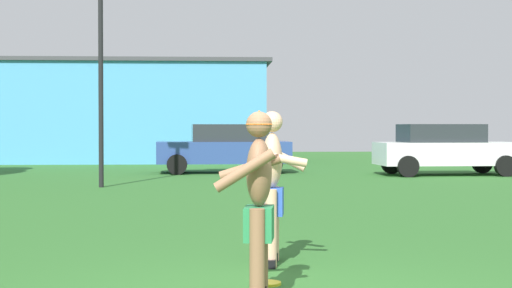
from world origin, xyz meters
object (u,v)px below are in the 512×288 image
at_px(frisbee, 267,283).
at_px(car_blue_mid_lot, 225,147).
at_px(player_in_blue, 273,184).
at_px(car_white_far_end, 445,149).
at_px(lamp_post, 101,40).
at_px(player_with_cap, 258,197).

relative_size(frisbee, car_blue_mid_lot, 0.06).
distance_m(player_in_blue, car_white_far_end, 16.69).
xyz_separation_m(player_in_blue, car_blue_mid_lot, (-0.29, 16.95, -0.05)).
relative_size(car_white_far_end, lamp_post, 0.73).
distance_m(frisbee, car_white_far_end, 17.80).
height_order(player_with_cap, car_blue_mid_lot, player_with_cap).
xyz_separation_m(car_white_far_end, lamp_post, (-9.95, -4.38, 2.82)).
distance_m(player_with_cap, lamp_post, 13.44).
bearing_deg(car_white_far_end, player_with_cap, -111.59).
bearing_deg(player_with_cap, player_in_blue, 81.70).
relative_size(player_with_cap, player_in_blue, 0.98).
xyz_separation_m(player_in_blue, frisbee, (-0.14, -1.13, -0.86)).
bearing_deg(player_with_cap, car_blue_mid_lot, 90.10).
xyz_separation_m(player_with_cap, player_in_blue, (0.26, 1.79, -0.02)).
bearing_deg(car_white_far_end, car_blue_mid_lot, 166.88).
relative_size(frisbee, lamp_post, 0.04).
height_order(player_in_blue, car_white_far_end, player_in_blue).
bearing_deg(frisbee, car_white_far_end, 67.99).
xyz_separation_m(car_blue_mid_lot, car_white_far_end, (6.82, -1.59, 0.00)).
bearing_deg(car_blue_mid_lot, frisbee, -89.51).
distance_m(player_in_blue, car_blue_mid_lot, 16.95).
distance_m(player_in_blue, lamp_post, 11.83).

